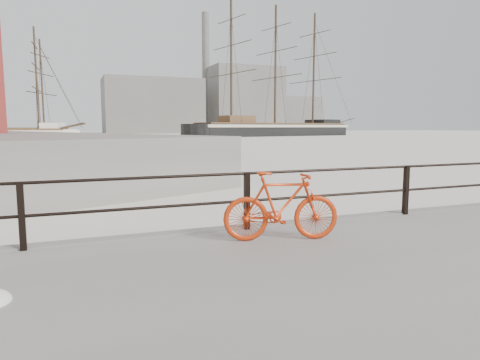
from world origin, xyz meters
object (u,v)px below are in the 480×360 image
object	(u,v)px
schooner_mid	(14,138)
schooner_left	(1,140)
bicycle	(281,206)
barque_black	(275,136)

from	to	relation	value
schooner_mid	schooner_left	distance (m)	10.69
schooner_left	bicycle	bearing A→B (deg)	-76.41
barque_black	schooner_left	distance (m)	56.16
barque_black	schooner_left	world-z (taller)	barque_black
schooner_mid	schooner_left	world-z (taller)	schooner_left
schooner_mid	barque_black	bearing A→B (deg)	26.29
schooner_left	schooner_mid	bearing A→B (deg)	89.21
bicycle	schooner_mid	xyz separation A→B (m)	(-12.65, 82.94, -0.90)
bicycle	schooner_left	world-z (taller)	schooner_left
bicycle	barque_black	bearing A→B (deg)	78.86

